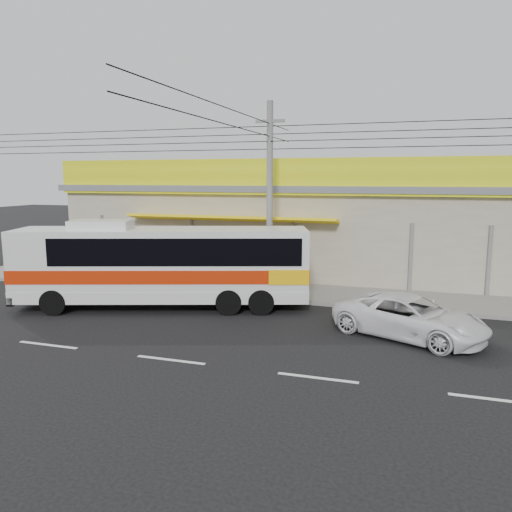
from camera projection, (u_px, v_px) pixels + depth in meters
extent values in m
plane|color=black|center=(208.00, 333.00, 15.79)|extent=(120.00, 120.00, 0.00)
cube|color=slate|center=(263.00, 290.00, 21.42)|extent=(30.00, 3.20, 0.15)
cube|color=gray|center=(294.00, 230.00, 26.37)|extent=(22.00, 8.00, 4.20)
cube|color=slate|center=(294.00, 187.00, 26.02)|extent=(22.60, 8.60, 0.30)
cube|color=#EAF415|center=(273.00, 177.00, 22.06)|extent=(22.00, 0.24, 1.60)
cube|color=red|center=(230.00, 177.00, 22.63)|extent=(9.00, 0.10, 1.20)
cube|color=#136B28|center=(428.00, 177.00, 20.08)|extent=(2.40, 0.10, 1.10)
cube|color=navy|center=(501.00, 177.00, 19.27)|extent=(2.20, 0.10, 1.10)
cube|color=red|center=(98.00, 177.00, 24.73)|extent=(3.00, 0.10, 1.10)
cube|color=yellow|center=(229.00, 219.00, 22.79)|extent=(10.00, 1.20, 0.37)
cube|color=silver|center=(163.00, 263.00, 18.59)|extent=(10.88, 5.44, 2.59)
cube|color=red|center=(163.00, 272.00, 18.64)|extent=(10.93, 5.49, 0.49)
cube|color=#ECB50C|center=(287.00, 272.00, 18.66)|extent=(2.07, 2.62, 0.54)
cube|color=black|center=(179.00, 248.00, 18.50)|extent=(9.20, 4.92, 0.98)
cube|color=black|center=(20.00, 253.00, 18.50)|extent=(0.74, 1.91, 1.34)
cube|color=silver|center=(101.00, 225.00, 18.35)|extent=(2.43, 1.85, 0.32)
cylinder|color=black|center=(53.00, 302.00, 17.76)|extent=(0.97, 0.56, 0.93)
cylinder|color=black|center=(74.00, 290.00, 19.76)|extent=(0.97, 0.56, 0.93)
cylinder|color=black|center=(261.00, 302.00, 17.80)|extent=(0.97, 0.56, 0.93)
cylinder|color=black|center=(260.00, 290.00, 19.80)|extent=(0.97, 0.56, 0.93)
imported|color=maroon|center=(121.00, 272.00, 22.78)|extent=(1.81, 0.91, 0.91)
imported|color=black|center=(122.00, 266.00, 23.80)|extent=(1.85, 1.01, 1.07)
imported|color=white|center=(410.00, 317.00, 15.25)|extent=(5.08, 3.80, 1.28)
cylinder|color=slate|center=(270.00, 201.00, 20.11)|extent=(0.26, 0.26, 7.85)
cube|color=slate|center=(270.00, 121.00, 19.62)|extent=(1.18, 0.12, 0.12)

